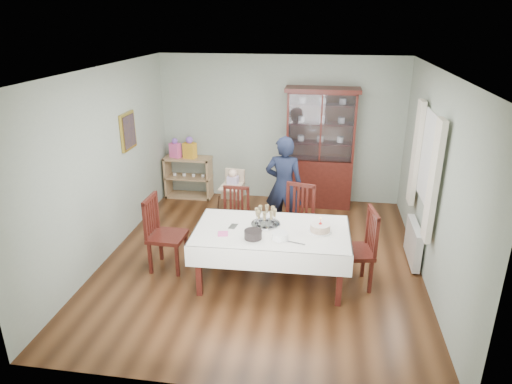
% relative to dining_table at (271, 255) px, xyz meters
% --- Properties ---
extents(floor, '(5.00, 5.00, 0.00)m').
position_rel_dining_table_xyz_m(floor, '(-0.21, 0.52, -0.38)').
color(floor, '#593319').
rests_on(floor, ground).
extents(room_shell, '(5.00, 5.00, 5.00)m').
position_rel_dining_table_xyz_m(room_shell, '(-0.21, 1.06, 1.32)').
color(room_shell, '#9EAA99').
rests_on(room_shell, floor).
extents(dining_table, '(2.03, 1.20, 0.76)m').
position_rel_dining_table_xyz_m(dining_table, '(0.00, 0.00, 0.00)').
color(dining_table, '#4C1913').
rests_on(dining_table, floor).
extents(china_cabinet, '(1.30, 0.48, 2.18)m').
position_rel_dining_table_xyz_m(china_cabinet, '(0.54, 2.78, 0.74)').
color(china_cabinet, '#4C1913').
rests_on(china_cabinet, floor).
extents(sideboard, '(0.90, 0.38, 0.80)m').
position_rel_dining_table_xyz_m(sideboard, '(-1.96, 2.80, 0.02)').
color(sideboard, tan).
rests_on(sideboard, floor).
extents(picture_frame, '(0.04, 0.48, 0.58)m').
position_rel_dining_table_xyz_m(picture_frame, '(-2.43, 1.32, 1.27)').
color(picture_frame, gold).
rests_on(picture_frame, room_shell).
extents(window, '(0.04, 1.02, 1.22)m').
position_rel_dining_table_xyz_m(window, '(2.01, 0.82, 1.17)').
color(window, white).
rests_on(window, room_shell).
extents(curtain_left, '(0.07, 0.30, 1.55)m').
position_rel_dining_table_xyz_m(curtain_left, '(1.95, 0.20, 1.07)').
color(curtain_left, silver).
rests_on(curtain_left, room_shell).
extents(curtain_right, '(0.07, 0.30, 1.55)m').
position_rel_dining_table_xyz_m(curtain_right, '(1.95, 1.44, 1.07)').
color(curtain_right, silver).
rests_on(curtain_right, room_shell).
extents(radiator, '(0.10, 0.80, 0.55)m').
position_rel_dining_table_xyz_m(radiator, '(1.95, 0.82, -0.08)').
color(radiator, white).
rests_on(radiator, floor).
extents(chair_far_left, '(0.42, 0.42, 0.93)m').
position_rel_dining_table_xyz_m(chair_far_left, '(-0.67, 0.88, -0.11)').
color(chair_far_left, '#4C1913').
rests_on(chair_far_left, floor).
extents(chair_far_right, '(0.56, 0.56, 1.03)m').
position_rel_dining_table_xyz_m(chair_far_right, '(0.26, 0.87, -0.08)').
color(chair_far_right, '#4C1913').
rests_on(chair_far_right, floor).
extents(chair_end_left, '(0.49, 0.49, 1.06)m').
position_rel_dining_table_xyz_m(chair_end_left, '(-1.48, 0.13, -0.07)').
color(chair_end_left, '#4C1913').
rests_on(chair_end_left, floor).
extents(chair_end_right, '(0.55, 0.55, 1.06)m').
position_rel_dining_table_xyz_m(chair_end_right, '(1.08, 0.08, -0.07)').
color(chair_end_right, '#4C1913').
rests_on(chair_end_right, floor).
extents(woman, '(0.62, 0.42, 1.63)m').
position_rel_dining_table_xyz_m(woman, '(0.02, 1.47, 0.43)').
color(woman, black).
rests_on(woman, floor).
extents(high_chair, '(0.49, 0.49, 1.00)m').
position_rel_dining_table_xyz_m(high_chair, '(-0.84, 1.65, 0.00)').
color(high_chair, black).
rests_on(high_chair, floor).
extents(champagne_tray, '(0.39, 0.39, 0.24)m').
position_rel_dining_table_xyz_m(champagne_tray, '(-0.10, 0.13, 0.45)').
color(champagne_tray, silver).
rests_on(champagne_tray, dining_table).
extents(birthday_cake, '(0.29, 0.29, 0.20)m').
position_rel_dining_table_xyz_m(birthday_cake, '(0.62, 0.03, 0.43)').
color(birthday_cake, white).
rests_on(birthday_cake, dining_table).
extents(plate_stack_dark, '(0.25, 0.25, 0.11)m').
position_rel_dining_table_xyz_m(plate_stack_dark, '(-0.20, -0.27, 0.43)').
color(plate_stack_dark, black).
rests_on(plate_stack_dark, dining_table).
extents(plate_stack_white, '(0.25, 0.25, 0.09)m').
position_rel_dining_table_xyz_m(plate_stack_white, '(0.13, -0.25, 0.42)').
color(plate_stack_white, white).
rests_on(plate_stack_white, dining_table).
extents(napkin_stack, '(0.15, 0.15, 0.02)m').
position_rel_dining_table_xyz_m(napkin_stack, '(-0.59, -0.22, 0.38)').
color(napkin_stack, '#ED579F').
rests_on(napkin_stack, dining_table).
extents(cutlery, '(0.14, 0.18, 0.01)m').
position_rel_dining_table_xyz_m(cutlery, '(-0.55, 0.01, 0.38)').
color(cutlery, silver).
rests_on(cutlery, dining_table).
extents(cake_knife, '(0.29, 0.10, 0.01)m').
position_rel_dining_table_xyz_m(cake_knife, '(0.31, -0.32, 0.38)').
color(cake_knife, silver).
rests_on(cake_knife, dining_table).
extents(gift_bag_pink, '(0.23, 0.19, 0.37)m').
position_rel_dining_table_xyz_m(gift_bag_pink, '(-2.19, 2.78, 0.58)').
color(gift_bag_pink, '#ED579F').
rests_on(gift_bag_pink, sideboard).
extents(gift_bag_orange, '(0.26, 0.22, 0.42)m').
position_rel_dining_table_xyz_m(gift_bag_orange, '(-1.90, 2.78, 0.60)').
color(gift_bag_orange, gold).
rests_on(gift_bag_orange, sideboard).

